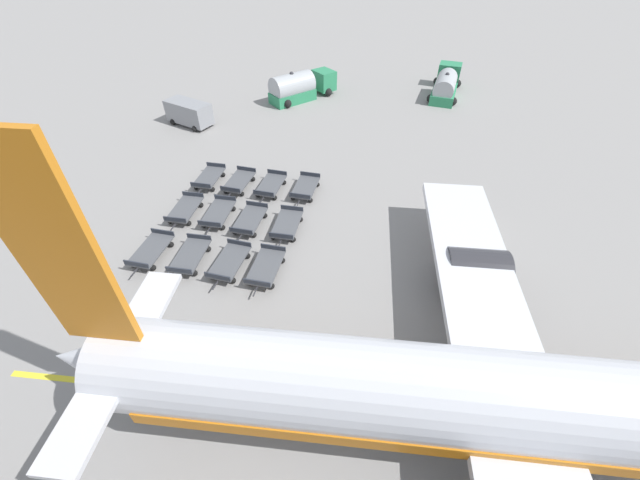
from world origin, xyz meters
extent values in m
plane|color=gray|center=(0.00, 0.00, 0.00)|extent=(500.00, 500.00, 0.00)
cylinder|color=silver|center=(13.11, -0.82, 3.17)|extent=(6.04, 34.76, 3.63)
cone|color=silver|center=(11.90, -18.08, 3.17)|extent=(3.75, 4.59, 3.45)
cube|color=orange|center=(11.95, -17.40, 9.07)|extent=(0.47, 2.74, 8.18)
cube|color=silver|center=(11.96, -17.30, 3.71)|extent=(8.77, 2.16, 0.24)
cube|color=silver|center=(13.02, -2.20, 2.35)|extent=(31.22, 6.06, 0.44)
cylinder|color=#333338|center=(4.73, -1.22, 1.43)|extent=(2.97, 3.43, 2.75)
cube|color=orange|center=(13.11, -0.82, 2.53)|extent=(5.87, 31.31, 0.65)
cylinder|color=#56565B|center=(10.16, -4.08, 1.40)|extent=(0.24, 0.24, 1.73)
sphere|color=black|center=(10.16, -4.08, 0.53)|extent=(1.06, 1.06, 1.06)
cube|color=#2D8C5B|center=(-25.62, -10.45, 1.44)|extent=(3.04, 2.98, 2.08)
cube|color=#2D8C5B|center=(-22.87, -13.85, 0.58)|extent=(4.91, 5.29, 1.15)
cylinder|color=#ADB2B7|center=(-22.87, -13.85, 1.75)|extent=(4.86, 5.18, 2.49)
sphere|color=#333338|center=(-22.87, -13.85, 3.00)|extent=(0.44, 0.44, 0.44)
sphere|color=black|center=(-24.58, -9.95, 0.45)|extent=(0.90, 0.90, 0.90)
sphere|color=black|center=(-26.33, -11.36, 0.45)|extent=(0.90, 0.90, 0.90)
sphere|color=black|center=(-21.09, -14.26, 0.45)|extent=(0.90, 0.90, 0.90)
sphere|color=black|center=(-22.84, -15.67, 0.45)|extent=(0.90, 0.90, 0.90)
cube|color=#2D8C5B|center=(-28.51, 4.38, 1.47)|extent=(2.66, 2.98, 2.13)
cube|color=#2D8C5B|center=(-24.17, 3.01, 0.53)|extent=(5.61, 3.91, 1.06)
cylinder|color=#ADB2B7|center=(-24.17, 3.01, 1.60)|extent=(5.28, 3.54, 2.19)
sphere|color=#333338|center=(-24.17, 3.01, 2.69)|extent=(0.44, 0.44, 0.44)
sphere|color=black|center=(-27.89, 5.43, 0.45)|extent=(0.90, 0.90, 0.90)
sphere|color=black|center=(-28.60, 3.17, 0.45)|extent=(0.90, 0.90, 0.90)
sphere|color=black|center=(-22.38, 3.69, 0.45)|extent=(0.90, 0.90, 0.90)
sphere|color=black|center=(-23.09, 1.43, 0.45)|extent=(0.90, 0.90, 0.90)
cube|color=gray|center=(-16.59, -23.48, 1.27)|extent=(4.02, 5.01, 1.99)
cube|color=#1E232D|center=(-17.69, -25.45, 1.61)|extent=(1.53, 0.91, 0.70)
sphere|color=black|center=(-18.16, -24.32, 0.30)|extent=(0.60, 0.60, 0.60)
sphere|color=black|center=(-16.49, -25.26, 0.30)|extent=(0.60, 0.60, 0.60)
sphere|color=black|center=(-16.69, -21.71, 0.30)|extent=(0.60, 0.60, 0.60)
sphere|color=black|center=(-15.02, -22.65, 0.30)|extent=(0.60, 0.60, 0.60)
cube|color=#515459|center=(-6.00, -18.96, 0.55)|extent=(3.33, 2.07, 0.10)
cube|color=#2D333D|center=(-4.50, -19.19, 0.76)|extent=(0.33, 1.60, 0.32)
cube|color=#2D333D|center=(-7.50, -18.72, 0.76)|extent=(0.33, 1.60, 0.32)
cube|color=#333338|center=(-4.12, -19.25, 0.43)|extent=(0.70, 0.17, 0.06)
sphere|color=black|center=(-5.03, -19.80, 0.18)|extent=(0.36, 0.36, 0.36)
sphere|color=black|center=(-4.82, -18.45, 0.18)|extent=(0.36, 0.36, 0.36)
sphere|color=black|center=(-7.18, -19.46, 0.18)|extent=(0.36, 0.36, 0.36)
sphere|color=black|center=(-6.97, -18.11, 0.18)|extent=(0.36, 0.36, 0.36)
cube|color=#515459|center=(-1.77, -19.62, 0.55)|extent=(3.29, 1.99, 0.10)
cube|color=#2D333D|center=(-0.26, -19.81, 0.76)|extent=(0.28, 1.60, 0.32)
cube|color=#2D333D|center=(-3.27, -19.42, 0.76)|extent=(0.28, 1.60, 0.32)
cube|color=#333338|center=(0.12, -19.86, 0.43)|extent=(0.70, 0.15, 0.06)
sphere|color=black|center=(-0.77, -20.43, 0.18)|extent=(0.36, 0.36, 0.36)
sphere|color=black|center=(-0.60, -19.08, 0.18)|extent=(0.36, 0.36, 0.36)
sphere|color=black|center=(-2.94, -20.15, 0.18)|extent=(0.36, 0.36, 0.36)
sphere|color=black|center=(-2.76, -18.80, 0.18)|extent=(0.36, 0.36, 0.36)
cube|color=#515459|center=(2.56, -20.46, 0.55)|extent=(3.36, 2.15, 0.10)
cube|color=#2D333D|center=(4.05, -20.74, 0.76)|extent=(0.37, 1.59, 0.32)
cube|color=#2D333D|center=(1.07, -20.18, 0.76)|extent=(0.37, 1.59, 0.32)
cube|color=#333338|center=(4.44, -20.82, 0.43)|extent=(0.70, 0.19, 0.06)
sphere|color=black|center=(3.51, -21.34, 0.18)|extent=(0.36, 0.36, 0.36)
sphere|color=black|center=(3.76, -20.00, 0.18)|extent=(0.36, 0.36, 0.36)
sphere|color=black|center=(1.37, -20.93, 0.18)|extent=(0.36, 0.36, 0.36)
sphere|color=black|center=(1.62, -19.59, 0.18)|extent=(0.36, 0.36, 0.36)
cube|color=#515459|center=(-5.49, -16.49, 0.55)|extent=(3.40, 2.27, 0.10)
cube|color=#2D333D|center=(-4.02, -16.83, 0.76)|extent=(0.44, 1.58, 0.32)
cube|color=#2D333D|center=(-6.97, -16.15, 0.76)|extent=(0.44, 1.58, 0.32)
cube|color=#333338|center=(-3.64, -16.92, 0.43)|extent=(0.70, 0.22, 0.06)
sphere|color=black|center=(-4.59, -17.40, 0.18)|extent=(0.36, 0.36, 0.36)
sphere|color=black|center=(-4.28, -16.07, 0.18)|extent=(0.36, 0.36, 0.36)
sphere|color=black|center=(-6.71, -16.91, 0.18)|extent=(0.36, 0.36, 0.36)
sphere|color=black|center=(-6.40, -15.58, 0.18)|extent=(0.36, 0.36, 0.36)
cube|color=#515459|center=(-1.40, -17.17, 0.55)|extent=(3.30, 2.01, 0.10)
cube|color=#2D333D|center=(0.10, -17.37, 0.76)|extent=(0.29, 1.60, 0.32)
cube|color=#2D333D|center=(-2.91, -16.96, 0.76)|extent=(0.29, 1.60, 0.32)
cube|color=#333338|center=(0.49, -17.42, 0.43)|extent=(0.70, 0.15, 0.06)
sphere|color=black|center=(-0.42, -17.99, 0.18)|extent=(0.36, 0.36, 0.36)
sphere|color=black|center=(-0.23, -16.64, 0.18)|extent=(0.36, 0.36, 0.36)
sphere|color=black|center=(-2.58, -17.70, 0.18)|extent=(0.36, 0.36, 0.36)
sphere|color=black|center=(-2.39, -16.35, 0.18)|extent=(0.36, 0.36, 0.36)
cube|color=#515459|center=(2.95, -17.89, 0.55)|extent=(3.29, 1.98, 0.10)
cube|color=#2D333D|center=(4.46, -18.08, 0.76)|extent=(0.28, 1.60, 0.32)
cube|color=#2D333D|center=(1.45, -17.70, 0.76)|extent=(0.28, 1.60, 0.32)
cube|color=#333338|center=(4.84, -18.13, 0.43)|extent=(0.70, 0.15, 0.06)
sphere|color=black|center=(3.95, -18.70, 0.18)|extent=(0.36, 0.36, 0.36)
sphere|color=black|center=(4.12, -17.35, 0.18)|extent=(0.36, 0.36, 0.36)
sphere|color=black|center=(1.79, -18.43, 0.18)|extent=(0.36, 0.36, 0.36)
sphere|color=black|center=(1.96, -17.07, 0.18)|extent=(0.36, 0.36, 0.36)
cube|color=#515459|center=(-5.07, -13.95, 0.55)|extent=(3.39, 2.24, 0.10)
cube|color=#2D333D|center=(-3.59, -14.27, 0.76)|extent=(0.42, 1.58, 0.32)
cube|color=#2D333D|center=(-6.55, -13.62, 0.76)|extent=(0.42, 1.58, 0.32)
cube|color=#333338|center=(-3.21, -14.36, 0.43)|extent=(0.70, 0.21, 0.06)
sphere|color=black|center=(-4.15, -14.85, 0.18)|extent=(0.36, 0.36, 0.36)
sphere|color=black|center=(-3.86, -13.52, 0.18)|extent=(0.36, 0.36, 0.36)
sphere|color=black|center=(-6.28, -14.38, 0.18)|extent=(0.36, 0.36, 0.36)
sphere|color=black|center=(-5.99, -13.05, 0.18)|extent=(0.36, 0.36, 0.36)
cube|color=#515459|center=(-0.72, -14.83, 0.55)|extent=(3.37, 2.17, 0.10)
cube|color=#2D333D|center=(0.76, -15.12, 0.76)|extent=(0.39, 1.59, 0.32)
cube|color=#2D333D|center=(-2.21, -14.54, 0.76)|extent=(0.39, 1.59, 0.32)
cube|color=#333338|center=(1.15, -15.20, 0.43)|extent=(0.70, 0.19, 0.06)
sphere|color=black|center=(0.21, -15.71, 0.18)|extent=(0.36, 0.36, 0.36)
sphere|color=black|center=(0.48, -14.37, 0.18)|extent=(0.36, 0.36, 0.36)
sphere|color=black|center=(-1.93, -15.29, 0.18)|extent=(0.36, 0.36, 0.36)
sphere|color=black|center=(-1.66, -13.95, 0.18)|extent=(0.36, 0.36, 0.36)
cube|color=#515459|center=(3.42, -15.35, 0.55)|extent=(3.40, 2.27, 0.10)
cube|color=#2D333D|center=(4.90, -15.70, 0.76)|extent=(0.44, 1.58, 0.32)
cube|color=#2D333D|center=(1.94, -15.01, 0.76)|extent=(0.44, 1.58, 0.32)
cube|color=#333338|center=(5.28, -15.78, 0.43)|extent=(0.70, 0.22, 0.06)
sphere|color=black|center=(4.33, -16.26, 0.18)|extent=(0.36, 0.36, 0.36)
sphere|color=black|center=(4.63, -14.93, 0.18)|extent=(0.36, 0.36, 0.36)
sphere|color=black|center=(2.20, -15.77, 0.18)|extent=(0.36, 0.36, 0.36)
sphere|color=black|center=(2.51, -14.44, 0.18)|extent=(0.36, 0.36, 0.36)
cube|color=#515459|center=(-4.84, -11.28, 0.55)|extent=(3.37, 2.19, 0.10)
cube|color=#2D333D|center=(-3.35, -11.58, 0.76)|extent=(0.40, 1.59, 0.32)
cube|color=#2D333D|center=(-6.33, -10.98, 0.76)|extent=(0.40, 1.59, 0.32)
cube|color=#333338|center=(-2.97, -11.66, 0.43)|extent=(0.70, 0.20, 0.06)
sphere|color=black|center=(-3.91, -12.17, 0.18)|extent=(0.36, 0.36, 0.36)
sphere|color=black|center=(-3.64, -10.83, 0.18)|extent=(0.36, 0.36, 0.36)
sphere|color=black|center=(-6.04, -11.74, 0.18)|extent=(0.36, 0.36, 0.36)
sphere|color=black|center=(-5.77, -10.40, 0.18)|extent=(0.36, 0.36, 0.36)
cube|color=#515459|center=(-0.34, -12.24, 0.55)|extent=(3.31, 2.04, 0.10)
cube|color=#2D333D|center=(1.17, -12.45, 0.76)|extent=(0.31, 1.60, 0.32)
cube|color=#2D333D|center=(-1.84, -12.02, 0.76)|extent=(0.31, 1.60, 0.32)
cube|color=#333338|center=(1.55, -12.51, 0.43)|extent=(0.70, 0.16, 0.06)
sphere|color=black|center=(0.65, -13.07, 0.18)|extent=(0.36, 0.36, 0.36)
sphere|color=black|center=(0.84, -11.72, 0.18)|extent=(0.36, 0.36, 0.36)
sphere|color=black|center=(-1.51, -12.75, 0.18)|extent=(0.36, 0.36, 0.36)
sphere|color=black|center=(-1.32, -11.40, 0.18)|extent=(0.36, 0.36, 0.36)
cube|color=#515459|center=(3.79, -13.09, 0.55)|extent=(3.35, 2.14, 0.10)
cube|color=#2D333D|center=(5.28, -13.36, 0.76)|extent=(0.37, 1.59, 0.32)
cube|color=#2D333D|center=(2.30, -12.81, 0.76)|extent=(0.37, 1.59, 0.32)
cube|color=#333338|center=(5.67, -13.43, 0.43)|extent=(0.70, 0.18, 0.06)
sphere|color=black|center=(4.74, -13.95, 0.18)|extent=(0.36, 0.36, 0.36)
sphere|color=black|center=(4.99, -12.61, 0.18)|extent=(0.36, 0.36, 0.36)
sphere|color=black|center=(2.60, -13.56, 0.18)|extent=(0.36, 0.36, 0.36)
sphere|color=black|center=(2.84, -12.22, 0.18)|extent=(0.36, 0.36, 0.36)
cube|color=yellow|center=(11.87, -9.47, 0.00)|extent=(2.37, 29.65, 0.01)
camera|label=1|loc=(20.19, -9.27, 17.05)|focal=22.00mm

